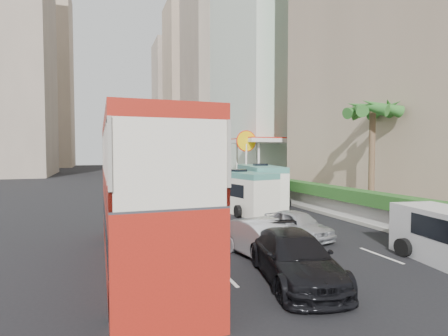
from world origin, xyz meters
name	(u,v)px	position (x,y,z in m)	size (l,w,h in m)	color
ground_plane	(291,249)	(0.00, 0.00, 0.00)	(200.00, 200.00, 0.00)	black
double_decker_bus	(142,194)	(-6.00, 0.00, 2.53)	(2.50, 11.00, 5.06)	#A71F14
car_silver_lane_a	(264,258)	(-1.61, -0.81, 0.00)	(1.51, 4.34, 1.43)	silver
car_silver_lane_b	(297,238)	(1.22, 1.49, 0.00)	(1.53, 3.80, 1.29)	silver
car_black	(294,280)	(-1.72, -3.14, 0.00)	(2.06, 5.07, 1.47)	black
van_asset	(198,194)	(1.37, 19.33, 0.00)	(2.36, 5.11, 1.42)	silver
minibus_near	(239,192)	(1.41, 9.14, 1.34)	(2.02, 6.06, 2.69)	silver
minibus_far	(260,185)	(4.08, 11.44, 1.48)	(2.23, 6.68, 2.96)	silver
panel_van_far	(210,178)	(4.45, 25.40, 1.06)	(2.13, 5.32, 2.13)	silver
sidewalk	(248,185)	(9.00, 25.00, 0.09)	(6.00, 120.00, 0.18)	#99968C
kerb_wall	(270,191)	(6.20, 14.00, 0.68)	(0.30, 44.00, 1.00)	silver
hedge	(270,181)	(6.20, 14.00, 1.53)	(1.10, 44.00, 0.70)	#2D6626
palm_tree	(372,163)	(7.80, 4.00, 3.38)	(0.36, 0.36, 6.40)	brown
shell_station	(263,163)	(10.00, 23.00, 2.75)	(6.50, 8.00, 5.50)	silver
tower_mid	(225,53)	(18.00, 58.00, 25.00)	(16.00, 16.00, 50.00)	tan
tower_far_a	(192,87)	(17.00, 82.00, 22.00)	(14.00, 14.00, 44.00)	tan
tower_far_b	(176,104)	(17.00, 104.00, 20.00)	(14.00, 14.00, 40.00)	tan
tower_left_b	(39,79)	(-22.00, 90.00, 23.00)	(16.00, 16.00, 46.00)	tan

